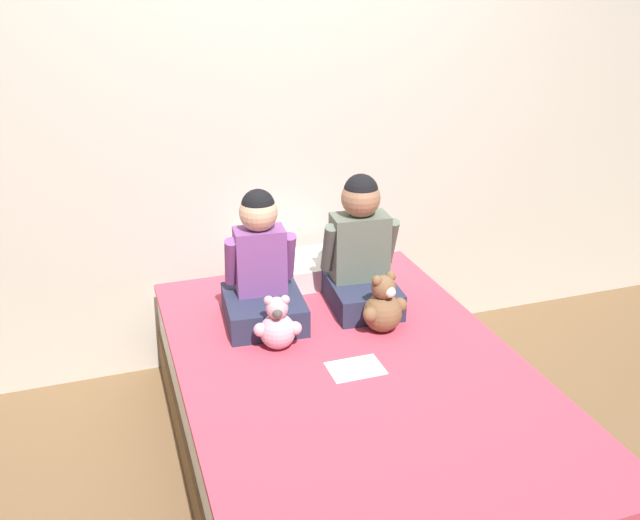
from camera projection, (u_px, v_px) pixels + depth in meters
name	position (u px, v px, depth m)	size (l,w,h in m)	color
ground_plane	(350.00, 469.00, 2.83)	(14.00, 14.00, 0.00)	brown
wall_behind_bed	(275.00, 120.00, 3.27)	(8.00, 0.06, 2.50)	beige
bed	(352.00, 420.00, 2.73)	(1.33, 1.98, 0.51)	brown
child_on_left	(262.00, 273.00, 2.88)	(0.36, 0.40, 0.58)	#282D47
child_on_right	(361.00, 252.00, 3.01)	(0.35, 0.40, 0.61)	#282D47
teddy_bear_held_by_left_child	(278.00, 326.00, 2.71)	(0.19, 0.15, 0.23)	#DBA3B2
teddy_bear_held_by_right_child	(383.00, 307.00, 2.84)	(0.21, 0.17, 0.26)	brown
pillow_at_headboard	(294.00, 271.00, 3.30)	(0.53, 0.32, 0.11)	silver
sign_card	(355.00, 368.00, 2.60)	(0.21, 0.15, 0.00)	white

